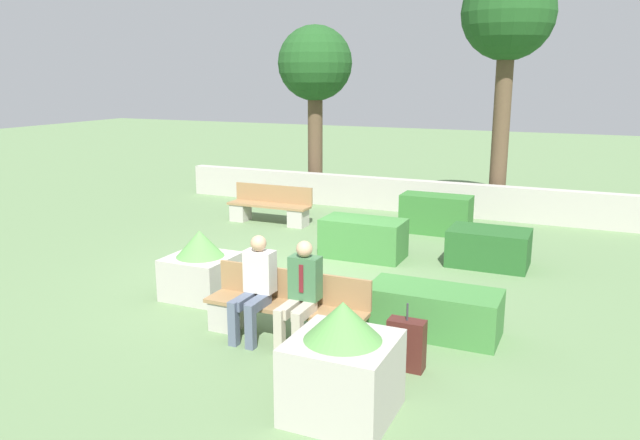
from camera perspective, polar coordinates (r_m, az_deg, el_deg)
name	(u,v)px	position (r m, az deg, el deg)	size (l,w,h in m)	color
ground_plane	(291,277)	(10.41, -2.70, -5.24)	(60.00, 60.00, 0.00)	#607F51
perimeter_wall	(395,195)	(15.53, 6.92, 2.32)	(11.64, 0.30, 0.79)	#ADA89E
bench_front	(286,312)	(8.01, -3.12, -8.42)	(2.15, 0.49, 0.84)	#937047
bench_left_side	(270,209)	(14.14, -4.63, 1.03)	(1.94, 0.49, 0.84)	#937047
person_seated_man	(301,290)	(7.64, -1.77, -6.42)	(0.38, 0.63, 1.31)	#B2A893
person_seated_woman	(255,283)	(7.92, -5.95, -5.76)	(0.38, 0.63, 1.31)	#515B70
hedge_block_near_left	(489,248)	(11.34, 15.17, -2.45)	(1.37, 0.89, 0.65)	#235623
hedge_block_near_right	(436,214)	(13.41, 10.55, 0.54)	(1.46, 0.64, 0.82)	#33702D
hedge_block_mid_left	(363,238)	(11.46, 3.98, -1.67)	(1.50, 0.79, 0.72)	#3D7A38
hedge_block_mid_right	(434,311)	(8.26, 10.34, -8.19)	(1.68, 0.76, 0.60)	#3D7A38
planter_corner_left	(201,268)	(9.56, -10.84, -4.29)	(0.94, 0.94, 1.02)	#ADA89E
planter_corner_right	(343,365)	(6.21, 2.07, -13.11)	(0.99, 0.99, 1.18)	#ADA89E
suitcase	(406,345)	(7.26, 7.89, -11.21)	(0.42, 0.21, 0.79)	#471E19
tree_leftmost	(315,68)	(16.90, -0.45, 13.74)	(1.96, 1.96, 4.57)	brown
tree_center_left	(508,20)	(15.40, 16.81, 17.07)	(2.12, 2.12, 5.71)	brown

